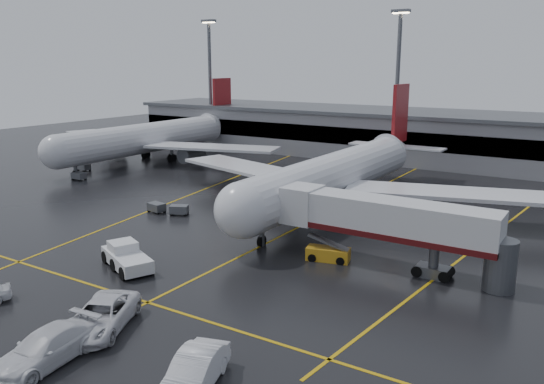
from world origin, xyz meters
The scene contains 21 objects.
ground centered at (0.00, 0.00, 0.00)m, with size 220.00×220.00×0.00m, color black.
apron_line_centre centered at (0.00, 0.00, 0.01)m, with size 0.25×90.00×0.02m, color gold.
apron_line_stop centered at (0.00, -22.00, 0.01)m, with size 60.00×0.25×0.02m, color gold.
apron_line_left centered at (-20.00, 10.00, 0.01)m, with size 0.25×70.00×0.02m, color gold.
apron_line_right centered at (18.00, 10.00, 0.01)m, with size 0.25×70.00×0.02m, color gold.
terminal centered at (0.00, 47.93, 4.32)m, with size 122.00×19.00×8.60m.
light_mast_left centered at (-45.00, 42.00, 14.47)m, with size 3.00×1.20×25.45m.
light_mast_mid centered at (-5.00, 42.00, 14.47)m, with size 3.00×1.20×25.45m.
main_airliner centered at (0.00, 9.70, 4.21)m, with size 48.80×45.60×14.10m.
second_airliner centered at (-42.00, 21.70, 4.21)m, with size 48.80×45.60×14.10m.
jet_bridge centered at (11.87, -6.00, 3.93)m, with size 19.90×3.40×6.05m.
pushback_tractor centered at (-6.53, -17.87, 0.88)m, with size 6.65×4.76×2.21m.
belt_loader centered at (7.09, -7.14, 0.58)m, with size 4.01×2.49×2.37m.
service_van_a centered at (0.45, -26.53, 0.97)m, with size 3.21×6.95×1.93m, color white.
service_van_b centered at (1.07, -31.10, 0.98)m, with size 2.75×6.76×1.96m, color white.
service_van_c centered at (9.90, -28.47, 0.98)m, with size 2.07×5.94×1.96m, color white.
baggage_cart_a centered at (-13.97, -2.95, 0.63)m, with size 2.37×2.07×1.12m.
baggage_cart_b centered at (-16.91, -3.55, 0.63)m, with size 2.19×1.61×1.12m.
baggage_cart_c centered at (-12.22, 6.34, 0.63)m, with size 2.15×1.54×1.12m.
baggage_cart_d centered at (-44.85, 8.86, 0.63)m, with size 2.08×1.42×1.12m.
baggage_cart_e centered at (-39.56, 3.62, 0.63)m, with size 2.05×1.37×1.12m.
Camera 1 is at (27.26, -48.16, 16.88)m, focal length 36.13 mm.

